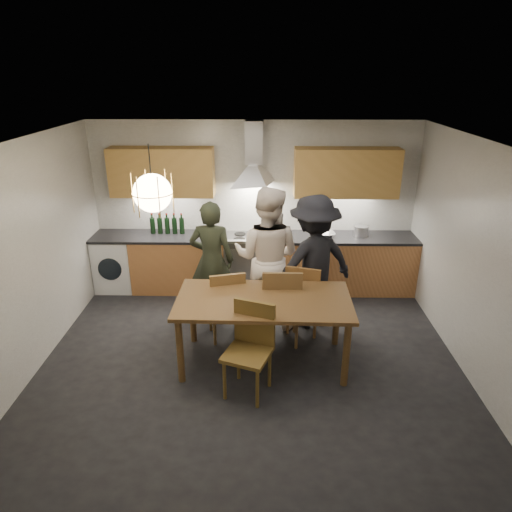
{
  "coord_description": "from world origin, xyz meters",
  "views": [
    {
      "loc": [
        0.15,
        -4.67,
        3.28
      ],
      "look_at": [
        0.06,
        0.4,
        1.2
      ],
      "focal_mm": 32.0,
      "sensor_mm": 36.0,
      "label": 1
    }
  ],
  "objects_px": {
    "dining_table": "(264,306)",
    "wine_bottles": "(167,224)",
    "person_mid": "(267,257)",
    "stock_pot": "(361,231)",
    "person_left": "(212,260)",
    "chair_front": "(251,342)",
    "chair_back_left": "(227,301)",
    "mixing_bowl": "(326,234)",
    "person_right": "(313,263)"
  },
  "relations": [
    {
      "from": "dining_table",
      "to": "wine_bottles",
      "type": "bearing_deg",
      "value": 127.19
    },
    {
      "from": "dining_table",
      "to": "person_mid",
      "type": "xyz_separation_m",
      "value": [
        0.04,
        0.98,
        0.21
      ]
    },
    {
      "from": "wine_bottles",
      "to": "person_mid",
      "type": "bearing_deg",
      "value": -35.3
    },
    {
      "from": "stock_pot",
      "to": "wine_bottles",
      "type": "height_order",
      "value": "wine_bottles"
    },
    {
      "from": "person_left",
      "to": "stock_pot",
      "type": "bearing_deg",
      "value": -152.68
    },
    {
      "from": "chair_front",
      "to": "stock_pot",
      "type": "xyz_separation_m",
      "value": [
        1.63,
        2.51,
        0.39
      ]
    },
    {
      "from": "chair_back_left",
      "to": "mixing_bowl",
      "type": "relative_size",
      "value": 3.56
    },
    {
      "from": "person_left",
      "to": "stock_pot",
      "type": "height_order",
      "value": "person_left"
    },
    {
      "from": "chair_back_left",
      "to": "dining_table",
      "type": "bearing_deg",
      "value": 119.6
    },
    {
      "from": "dining_table",
      "to": "stock_pot",
      "type": "bearing_deg",
      "value": 54.63
    },
    {
      "from": "person_right",
      "to": "mixing_bowl",
      "type": "height_order",
      "value": "person_right"
    },
    {
      "from": "chair_front",
      "to": "person_mid",
      "type": "xyz_separation_m",
      "value": [
        0.18,
        1.47,
        0.38
      ]
    },
    {
      "from": "dining_table",
      "to": "chair_front",
      "type": "relative_size",
      "value": 1.99
    },
    {
      "from": "person_right",
      "to": "person_mid",
      "type": "bearing_deg",
      "value": -29.96
    },
    {
      "from": "person_left",
      "to": "person_mid",
      "type": "xyz_separation_m",
      "value": [
        0.76,
        -0.16,
        0.12
      ]
    },
    {
      "from": "dining_table",
      "to": "mixing_bowl",
      "type": "relative_size",
      "value": 7.35
    },
    {
      "from": "dining_table",
      "to": "person_left",
      "type": "relative_size",
      "value": 1.2
    },
    {
      "from": "chair_back_left",
      "to": "wine_bottles",
      "type": "distance_m",
      "value": 1.97
    },
    {
      "from": "mixing_bowl",
      "to": "wine_bottles",
      "type": "relative_size",
      "value": 0.52
    },
    {
      "from": "person_left",
      "to": "mixing_bowl",
      "type": "xyz_separation_m",
      "value": [
        1.67,
        0.84,
        0.09
      ]
    },
    {
      "from": "chair_back_left",
      "to": "person_mid",
      "type": "bearing_deg",
      "value": -150.12
    },
    {
      "from": "mixing_bowl",
      "to": "dining_table",
      "type": "bearing_deg",
      "value": -115.65
    },
    {
      "from": "dining_table",
      "to": "wine_bottles",
      "type": "xyz_separation_m",
      "value": [
        -1.51,
        2.08,
        0.31
      ]
    },
    {
      "from": "person_mid",
      "to": "stock_pot",
      "type": "height_order",
      "value": "person_mid"
    },
    {
      "from": "dining_table",
      "to": "stock_pot",
      "type": "height_order",
      "value": "stock_pot"
    },
    {
      "from": "dining_table",
      "to": "stock_pot",
      "type": "relative_size",
      "value": 9.28
    },
    {
      "from": "dining_table",
      "to": "person_mid",
      "type": "bearing_deg",
      "value": 88.86
    },
    {
      "from": "chair_back_left",
      "to": "wine_bottles",
      "type": "relative_size",
      "value": 1.83
    },
    {
      "from": "stock_pot",
      "to": "chair_back_left",
      "type": "bearing_deg",
      "value": -141.9
    },
    {
      "from": "person_left",
      "to": "stock_pot",
      "type": "relative_size",
      "value": 7.71
    },
    {
      "from": "mixing_bowl",
      "to": "chair_back_left",
      "type": "bearing_deg",
      "value": -133.34
    },
    {
      "from": "person_left",
      "to": "chair_back_left",
      "type": "bearing_deg",
      "value": 116.4
    },
    {
      "from": "person_right",
      "to": "wine_bottles",
      "type": "height_order",
      "value": "person_right"
    },
    {
      "from": "chair_back_left",
      "to": "person_left",
      "type": "relative_size",
      "value": 0.58
    },
    {
      "from": "chair_front",
      "to": "person_right",
      "type": "bearing_deg",
      "value": 81.12
    },
    {
      "from": "person_right",
      "to": "wine_bottles",
      "type": "bearing_deg",
      "value": -52.07
    },
    {
      "from": "wine_bottles",
      "to": "chair_front",
      "type": "bearing_deg",
      "value": -61.9
    },
    {
      "from": "person_right",
      "to": "chair_front",
      "type": "bearing_deg",
      "value": 37.01
    },
    {
      "from": "person_mid",
      "to": "wine_bottles",
      "type": "distance_m",
      "value": 1.9
    },
    {
      "from": "chair_front",
      "to": "mixing_bowl",
      "type": "height_order",
      "value": "chair_front"
    },
    {
      "from": "dining_table",
      "to": "chair_back_left",
      "type": "height_order",
      "value": "chair_back_left"
    },
    {
      "from": "stock_pot",
      "to": "person_mid",
      "type": "bearing_deg",
      "value": -144.58
    },
    {
      "from": "person_right",
      "to": "dining_table",
      "type": "bearing_deg",
      "value": 30.84
    },
    {
      "from": "chair_front",
      "to": "stock_pot",
      "type": "height_order",
      "value": "stock_pot"
    },
    {
      "from": "chair_front",
      "to": "person_left",
      "type": "distance_m",
      "value": 1.75
    },
    {
      "from": "stock_pot",
      "to": "wine_bottles",
      "type": "relative_size",
      "value": 0.41
    },
    {
      "from": "person_left",
      "to": "mixing_bowl",
      "type": "height_order",
      "value": "person_left"
    },
    {
      "from": "person_mid",
      "to": "mixing_bowl",
      "type": "distance_m",
      "value": 1.35
    },
    {
      "from": "chair_back_left",
      "to": "wine_bottles",
      "type": "bearing_deg",
      "value": -71.9
    },
    {
      "from": "person_left",
      "to": "person_right",
      "type": "relative_size",
      "value": 0.92
    }
  ]
}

